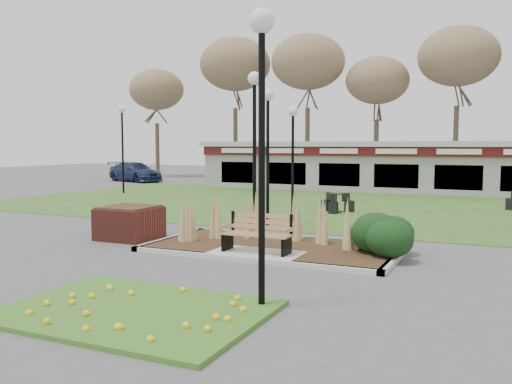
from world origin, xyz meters
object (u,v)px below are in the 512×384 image
at_px(park_bench, 258,233).
at_px(car_silver, 259,172).
at_px(lamp_post_near_left, 262,92).
at_px(lamp_post_far_left, 122,130).
at_px(brick_planter, 130,222).
at_px(lamp_post_mid_left, 293,139).
at_px(lamp_post_mid_right, 254,116).
at_px(car_blue, 135,172).
at_px(car_black, 235,170).
at_px(food_pavilion, 401,166).
at_px(bistro_set_b, 336,206).
at_px(lamp_post_near_right, 268,128).

bearing_deg(park_bench, car_silver, 114.24).
height_order(lamp_post_near_left, lamp_post_far_left, same).
relative_size(brick_planter, lamp_post_mid_left, 0.38).
relative_size(lamp_post_near_left, lamp_post_mid_left, 1.22).
height_order(park_bench, lamp_post_far_left, lamp_post_far_left).
height_order(lamp_post_mid_right, car_blue, lamp_post_mid_right).
bearing_deg(car_silver, lamp_post_mid_right, -148.82).
height_order(lamp_post_far_left, car_silver, lamp_post_far_left).
relative_size(lamp_post_mid_left, car_silver, 1.10).
distance_m(park_bench, car_black, 30.25).
bearing_deg(lamp_post_far_left, car_black, 90.57).
height_order(park_bench, lamp_post_mid_left, lamp_post_mid_left).
relative_size(food_pavilion, lamp_post_far_left, 5.06).
bearing_deg(lamp_post_mid_left, lamp_post_mid_right, -97.69).
bearing_deg(lamp_post_near_left, park_bench, 115.23).
relative_size(lamp_post_mid_left, lamp_post_far_left, 0.82).
distance_m(car_silver, car_blue, 9.47).
height_order(park_bench, car_black, car_black).
bearing_deg(bistro_set_b, lamp_post_mid_right, -96.88).
relative_size(bistro_set_b, car_silver, 0.38).
distance_m(lamp_post_mid_left, lamp_post_far_left, 14.76).
relative_size(lamp_post_near_right, car_black, 1.10).
xyz_separation_m(food_pavilion, car_blue, (-19.36, 1.04, -0.76)).
xyz_separation_m(bistro_set_b, car_blue, (-18.66, 11.58, 0.45)).
distance_m(lamp_post_mid_right, car_silver, 26.21).
bearing_deg(lamp_post_near_left, food_pavilion, 94.30).
height_order(brick_planter, food_pavilion, food_pavilion).
bearing_deg(car_blue, lamp_post_near_left, -120.04).
bearing_deg(lamp_post_mid_right, bistro_set_b, 83.12).
height_order(park_bench, car_silver, car_silver).
height_order(lamp_post_mid_left, lamp_post_mid_right, lamp_post_mid_right).
bearing_deg(lamp_post_near_right, bistro_set_b, 81.21).
distance_m(lamp_post_far_left, car_black, 14.46).
bearing_deg(park_bench, lamp_post_near_left, -64.77).
bearing_deg(park_bench, lamp_post_far_left, 138.01).
bearing_deg(car_black, lamp_post_mid_right, -176.30).
relative_size(park_bench, car_black, 0.42).
bearing_deg(lamp_post_mid_right, lamp_post_near_right, 92.16).
height_order(lamp_post_near_right, lamp_post_mid_right, lamp_post_mid_right).
xyz_separation_m(brick_planter, lamp_post_near_right, (2.90, 3.30, 2.76)).
height_order(car_black, car_blue, car_blue).
distance_m(lamp_post_near_right, lamp_post_mid_left, 1.37).
xyz_separation_m(park_bench, lamp_post_far_left, (-13.98, 12.58, 2.95)).
bearing_deg(car_silver, lamp_post_near_right, -147.88).
bearing_deg(food_pavilion, car_silver, 149.70).
bearing_deg(lamp_post_far_left, lamp_post_near_left, -46.05).
bearing_deg(lamp_post_mid_right, car_silver, 113.98).
relative_size(lamp_post_near_left, bistro_set_b, 3.51).
bearing_deg(lamp_post_mid_left, lamp_post_near_left, -72.28).
height_order(lamp_post_far_left, car_blue, lamp_post_far_left).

